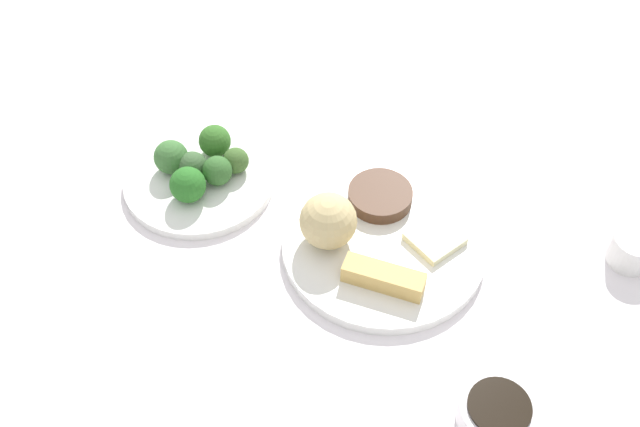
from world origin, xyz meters
name	(u,v)px	position (x,y,z in m)	size (l,w,h in m)	color
tabletop	(363,278)	(0.00, 0.00, 0.01)	(2.20, 2.20, 0.02)	white
main_plate	(381,244)	(0.05, 0.00, 0.03)	(0.28, 0.28, 0.02)	white
rice_scoop	(328,221)	(0.01, 0.07, 0.08)	(0.08, 0.08, 0.08)	tan
spring_roll	(383,277)	(-0.01, -0.03, 0.05)	(0.11, 0.03, 0.03)	tan
crab_rangoon_wonton	(435,239)	(0.09, -0.06, 0.04)	(0.07, 0.06, 0.01)	beige
stir_fry_heap	(380,196)	(0.12, 0.04, 0.05)	(0.09, 0.09, 0.02)	#4A2F1E
broccoli_plate	(200,179)	(0.01, 0.29, 0.03)	(0.23, 0.23, 0.01)	white
broccoli_floret_0	(173,155)	(0.00, 0.33, 0.06)	(0.05, 0.05, 0.05)	#3B6D34
broccoli_floret_1	(188,185)	(-0.03, 0.28, 0.06)	(0.05, 0.05, 0.05)	#276A22
broccoli_floret_2	(215,141)	(0.06, 0.30, 0.06)	(0.05, 0.05, 0.05)	#326723
broccoli_floret_3	(217,171)	(0.02, 0.26, 0.06)	(0.04, 0.04, 0.04)	#32612A
broccoli_floret_4	(193,166)	(0.01, 0.30, 0.06)	(0.04, 0.04, 0.04)	#3A5B33
broccoli_floret_5	(236,161)	(0.05, 0.25, 0.05)	(0.04, 0.04, 0.04)	#3C5E28
soy_sauce_bowl	(497,414)	(-0.10, -0.24, 0.04)	(0.09, 0.09, 0.04)	white
soy_sauce_bowl_liquid	(500,406)	(-0.10, -0.24, 0.06)	(0.07, 0.07, 0.00)	black
teacup	(633,250)	(0.22, -0.29, 0.04)	(0.06, 0.06, 0.05)	white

